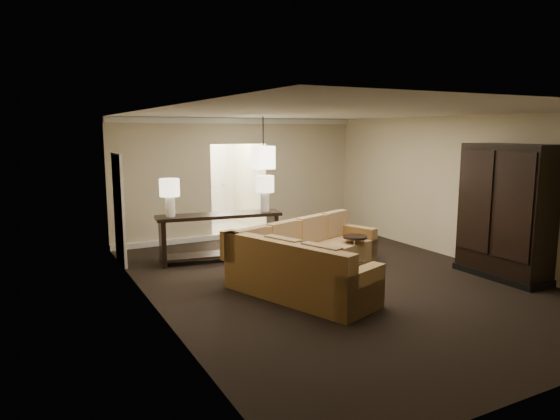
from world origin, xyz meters
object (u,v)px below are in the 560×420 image
console_table (220,233)px  drink_table (355,244)px  sectional_sofa (310,260)px  armoire (506,215)px  coffee_table (297,273)px  person (201,196)px

console_table → drink_table: size_ratio=4.30×
sectional_sofa → console_table: 2.16m
sectional_sofa → drink_table: 1.34m
sectional_sofa → drink_table: size_ratio=5.81×
sectional_sofa → armoire: (3.07, -1.35, 0.73)m
sectional_sofa → coffee_table: 0.34m
coffee_table → console_table: 2.16m
drink_table → console_table: bearing=144.0°
console_table → armoire: armoire is taller
sectional_sofa → coffee_table: (-0.28, -0.07, -0.18)m
armoire → person: (-3.09, 6.79, -0.29)m
coffee_table → armoire: (3.34, -1.27, 0.90)m
console_table → armoire: (3.91, -3.33, 0.55)m
sectional_sofa → coffee_table: bearing=174.5°
sectional_sofa → armoire: armoire is taller
coffee_table → armoire: size_ratio=0.52×
coffee_table → armoire: 3.69m
sectional_sofa → coffee_table: sectional_sofa is taller
armoire → person: bearing=114.5°
drink_table → armoire: bearing=-44.9°
console_table → drink_table: console_table is taller
sectional_sofa → console_table: size_ratio=1.35×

